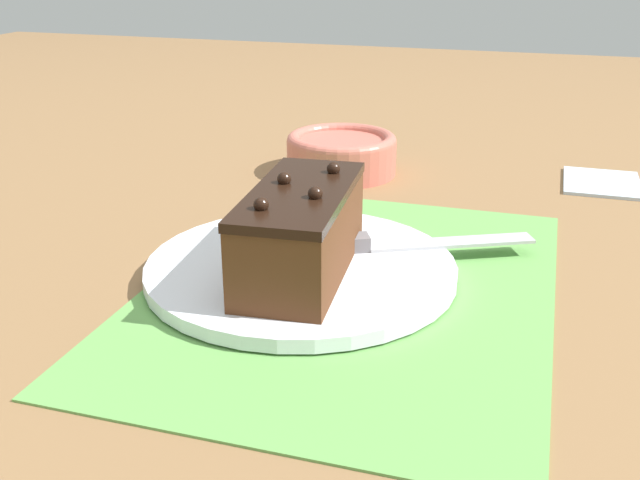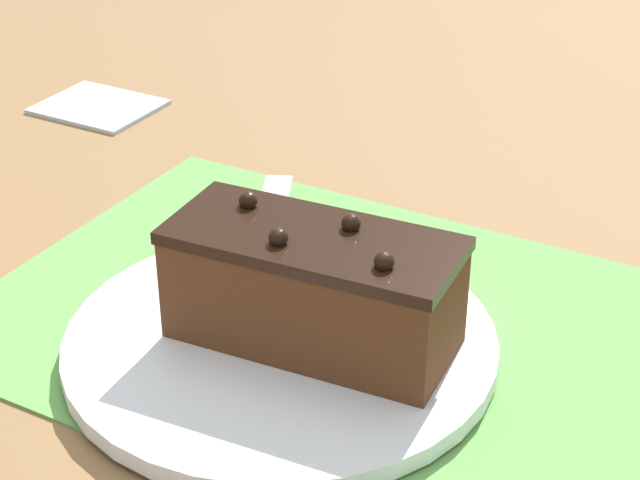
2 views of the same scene
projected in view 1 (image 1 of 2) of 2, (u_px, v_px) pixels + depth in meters
ground_plane at (351, 289)px, 0.65m from camera, size 3.00×3.00×0.00m
placemat_woven at (351, 287)px, 0.65m from camera, size 0.46×0.34×0.00m
cake_plate at (301, 268)px, 0.67m from camera, size 0.28×0.28×0.01m
chocolate_cake at (300, 231)px, 0.63m from camera, size 0.18×0.09×0.08m
serving_knife at (371, 244)px, 0.69m from camera, size 0.12×0.22×0.01m
small_bowl at (341, 152)px, 0.96m from camera, size 0.14×0.14×0.05m
folded_napkin at (602, 181)px, 0.92m from camera, size 0.11×0.09×0.01m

